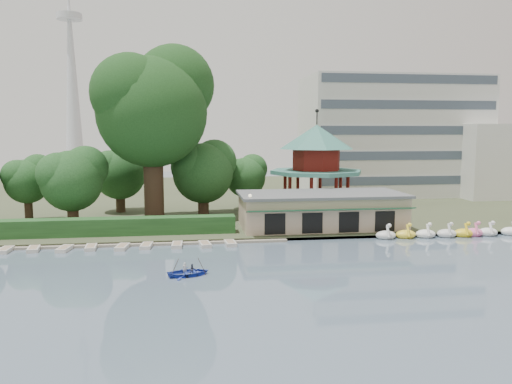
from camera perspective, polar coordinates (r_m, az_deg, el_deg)
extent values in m
plane|color=slate|center=(34.67, 0.77, -11.88)|extent=(220.00, 220.00, 0.00)
cube|color=#424930|center=(85.30, -4.43, -0.51)|extent=(220.00, 70.00, 0.40)
cube|color=gray|center=(51.19, -2.12, -5.53)|extent=(220.00, 0.60, 0.30)
cube|color=gray|center=(51.36, -15.62, -5.77)|extent=(34.00, 1.60, 0.24)
cube|color=tan|center=(57.16, 7.43, -2.18)|extent=(18.00, 8.00, 3.60)
cube|color=#595B5E|center=(56.89, 7.46, -0.24)|extent=(18.60, 8.60, 0.30)
cube|color=#194C2D|center=(52.95, 8.66, -2.05)|extent=(18.00, 1.59, 0.45)
cylinder|color=tan|center=(67.40, 6.83, -1.82)|extent=(10.40, 10.40, 1.20)
cylinder|color=#387768|center=(66.85, 6.89, 2.29)|extent=(12.40, 12.40, 0.50)
cylinder|color=maroon|center=(66.73, 6.91, 3.70)|extent=(6.40, 6.40, 2.80)
cone|color=#387768|center=(66.64, 6.95, 6.28)|extent=(10.00, 10.00, 3.20)
cylinder|color=black|center=(66.66, 6.98, 8.43)|extent=(0.16, 0.16, 1.80)
cube|color=silver|center=(89.54, 15.24, 6.17)|extent=(30.00, 14.00, 20.00)
cube|color=silver|center=(91.97, 25.87, 3.24)|extent=(14.00, 10.00, 12.00)
cone|color=silver|center=(177.40, -20.32, 12.57)|extent=(6.00, 6.00, 60.00)
cylinder|color=silver|center=(180.21, -20.57, 18.27)|extent=(8.00, 8.00, 2.00)
cube|color=#234F22|center=(54.80, -18.31, -3.82)|extent=(30.00, 2.00, 1.80)
cylinder|color=black|center=(52.59, -0.69, -2.69)|extent=(0.12, 0.12, 4.00)
sphere|color=beige|center=(52.28, -0.69, -0.42)|extent=(0.36, 0.36, 0.36)
cylinder|color=#3A281C|center=(60.84, -11.62, 1.57)|extent=(2.34, 2.34, 10.52)
sphere|color=#1C4219|center=(60.64, -11.80, 8.91)|extent=(12.98, 12.98, 12.98)
sphere|color=#1C4219|center=(62.68, -9.33, 11.97)|extent=(9.74, 9.74, 9.74)
sphere|color=#1C4219|center=(59.66, -14.16, 10.90)|extent=(9.09, 9.09, 9.09)
cylinder|color=#3A281C|center=(60.53, -20.21, -1.75)|extent=(1.25, 1.25, 4.22)
sphere|color=#234F22|center=(60.16, -20.33, 1.20)|extent=(6.92, 6.92, 6.92)
sphere|color=#234F22|center=(60.78, -18.90, 2.59)|extent=(5.19, 5.19, 5.19)
sphere|color=#234F22|center=(59.69, -21.64, 1.91)|extent=(4.84, 4.84, 4.84)
cylinder|color=#3A281C|center=(65.90, -24.56, -1.40)|extent=(0.95, 0.95, 3.92)
sphere|color=#234F22|center=(65.58, -24.69, 1.11)|extent=(5.29, 5.29, 5.29)
sphere|color=#234F22|center=(65.93, -23.67, 2.28)|extent=(3.96, 3.96, 3.96)
sphere|color=#234F22|center=(65.28, -25.63, 1.73)|extent=(3.70, 3.70, 3.70)
cylinder|color=#3A281C|center=(65.05, -6.05, -0.70)|extent=(1.40, 1.40, 4.40)
sphere|color=#234F22|center=(64.70, -6.08, 2.16)|extent=(7.77, 7.77, 7.77)
sphere|color=#234F22|center=(65.83, -4.77, 3.48)|extent=(5.83, 5.83, 5.83)
sphere|color=#234F22|center=(63.83, -7.29, 2.87)|extent=(5.44, 5.44, 5.44)
cylinder|color=#3A281C|center=(69.49, -1.19, -0.51)|extent=(1.00, 1.00, 3.60)
sphere|color=#234F22|center=(69.20, -1.20, 1.67)|extent=(5.54, 5.54, 5.54)
sphere|color=#234F22|center=(70.06, -0.38, 2.68)|extent=(4.15, 4.15, 4.15)
sphere|color=#234F22|center=(68.48, -1.95, 2.22)|extent=(3.88, 3.88, 3.88)
cylinder|color=#3A281C|center=(69.60, -15.24, -0.52)|extent=(1.23, 1.23, 4.14)
sphere|color=#234F22|center=(69.29, -15.32, 2.00)|extent=(6.81, 6.81, 6.81)
sphere|color=#234F22|center=(70.04, -14.14, 3.17)|extent=(5.11, 5.11, 5.11)
sphere|color=#234F22|center=(68.72, -16.40, 2.61)|extent=(4.77, 4.77, 4.77)
ellipsoid|color=silver|center=(54.30, 14.61, -4.81)|extent=(2.16, 1.44, 0.99)
cylinder|color=silver|center=(53.70, 14.85, -4.35)|extent=(0.26, 0.79, 1.29)
sphere|color=silver|center=(53.30, 15.00, -3.73)|extent=(0.44, 0.44, 0.44)
ellipsoid|color=yellow|center=(55.25, 16.74, -4.68)|extent=(2.16, 1.44, 0.99)
cylinder|color=yellow|center=(54.65, 16.99, -4.23)|extent=(0.26, 0.79, 1.29)
sphere|color=yellow|center=(54.27, 17.15, -3.61)|extent=(0.44, 0.44, 0.44)
ellipsoid|color=white|center=(56.15, 18.81, -4.58)|extent=(2.16, 1.44, 0.99)
cylinder|color=white|center=(55.57, 19.08, -4.13)|extent=(0.26, 0.79, 1.29)
sphere|color=white|center=(55.19, 19.25, -3.52)|extent=(0.44, 0.44, 0.44)
ellipsoid|color=silver|center=(57.16, 20.96, -4.47)|extent=(2.16, 1.44, 0.99)
cylinder|color=silver|center=(56.59, 21.25, -4.02)|extent=(0.26, 0.79, 1.29)
sphere|color=silver|center=(56.21, 21.43, -3.43)|extent=(0.44, 0.44, 0.44)
ellipsoid|color=yellow|center=(58.07, 22.63, -4.37)|extent=(2.16, 1.44, 0.99)
cylinder|color=yellow|center=(57.51, 22.93, -3.93)|extent=(0.26, 0.79, 1.29)
sphere|color=yellow|center=(57.14, 23.12, -3.34)|extent=(0.44, 0.44, 0.44)
ellipsoid|color=pink|center=(58.84, 23.60, -4.27)|extent=(2.16, 1.44, 0.99)
cylinder|color=pink|center=(58.28, 23.90, -3.84)|extent=(0.26, 0.79, 1.29)
sphere|color=pink|center=(57.92, 24.09, -3.26)|extent=(0.44, 0.44, 0.44)
ellipsoid|color=white|center=(59.67, 24.96, -4.19)|extent=(2.16, 1.44, 0.99)
cylinder|color=white|center=(59.12, 25.27, -3.77)|extent=(0.26, 0.79, 1.29)
sphere|color=white|center=(58.76, 25.46, -3.19)|extent=(0.44, 0.44, 0.44)
ellipsoid|color=white|center=(61.18, 27.08, -4.04)|extent=(2.16, 1.44, 0.99)
cube|color=beige|center=(52.49, -26.71, -5.93)|extent=(1.05, 2.32, 0.36)
cube|color=beige|center=(51.76, -24.06, -5.96)|extent=(1.32, 2.42, 0.36)
cube|color=beige|center=(50.72, -21.02, -6.07)|extent=(1.31, 2.42, 0.36)
cube|color=beige|center=(50.46, -18.34, -6.03)|extent=(1.18, 2.37, 0.36)
cube|color=beige|center=(49.75, -15.04, -6.09)|extent=(1.27, 2.41, 0.36)
cube|color=beige|center=(49.81, -12.39, -6.00)|extent=(1.21, 2.38, 0.36)
cube|color=beige|center=(49.58, -9.00, -5.98)|extent=(1.08, 2.33, 0.36)
cube|color=beige|center=(49.48, -5.86, -5.96)|extent=(1.31, 2.42, 0.36)
cube|color=beige|center=(49.80, -2.96, -5.85)|extent=(1.17, 2.37, 0.36)
imported|color=#2238A5|center=(39.72, -7.72, -8.78)|extent=(5.15, 4.16, 0.94)
imported|color=silver|center=(39.89, -8.16, -8.60)|extent=(0.37, 0.28, 0.90)
imported|color=#373B4F|center=(39.51, -7.28, -8.76)|extent=(0.48, 0.41, 0.87)
cylinder|color=#3A281C|center=(39.77, -9.47, -8.97)|extent=(0.94, 0.29, 2.01)
cylinder|color=#3A281C|center=(39.77, -5.97, -8.91)|extent=(0.94, 0.29, 2.01)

